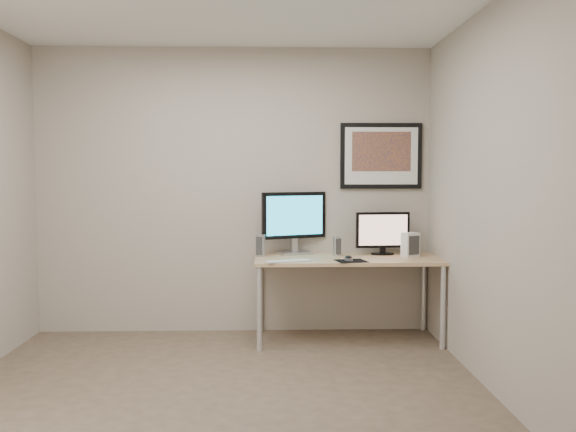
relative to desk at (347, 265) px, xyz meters
name	(u,v)px	position (x,y,z in m)	size (l,w,h in m)	color
floor	(220,397)	(-1.00, -1.35, -0.66)	(3.60, 3.60, 0.00)	#4E4231
room	(224,147)	(-1.00, -0.90, 0.98)	(3.60, 3.60, 3.60)	white
desk	(347,265)	(0.00, 0.00, 0.00)	(1.60, 0.70, 0.73)	#A5824F
framed_art	(381,156)	(0.35, 0.33, 0.96)	(0.75, 0.04, 0.60)	black
monitor_large	(294,220)	(-0.45, 0.23, 0.38)	(0.59, 0.29, 0.56)	#AFAEB3
monitor_tv	(383,232)	(0.34, 0.16, 0.27)	(0.49, 0.13, 0.38)	black
speaker_left	(261,245)	(-0.75, 0.08, 0.16)	(0.08, 0.08, 0.19)	#AFAEB3
speaker_right	(337,246)	(-0.08, 0.12, 0.15)	(0.07, 0.07, 0.17)	#AFAEB3
keyboard	(289,261)	(-0.52, -0.26, 0.07)	(0.39, 0.10, 0.01)	silver
mousepad	(351,261)	(0.00, -0.23, 0.07)	(0.24, 0.22, 0.00)	black
mouse	(349,258)	(-0.01, -0.20, 0.09)	(0.06, 0.11, 0.04)	black
fan_unit	(410,245)	(0.56, 0.03, 0.17)	(0.14, 0.10, 0.21)	silver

